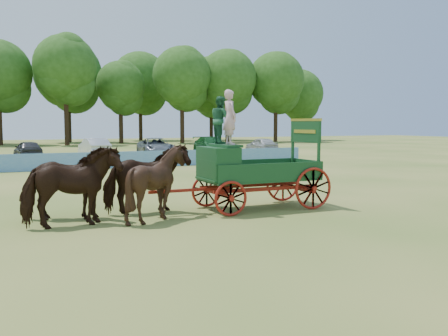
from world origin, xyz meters
The scene contains 9 objects.
ground centered at (0.00, 0.00, 0.00)m, with size 160.00×160.00×0.00m, color #A6944B.
horse_lead_left centered at (-6.67, 0.48, 1.10)m, with size 1.18×2.60×2.20m, color black.
horse_lead_right centered at (-6.67, 1.58, 1.10)m, with size 1.18×2.60×2.20m, color black.
horse_wheel_left centered at (-4.27, 0.48, 1.10)m, with size 1.78×2.00×2.20m, color black.
horse_wheel_right centered at (-4.27, 1.58, 1.10)m, with size 1.18×2.60×2.20m, color black.
farm_dray centered at (-1.32, 1.05, 1.67)m, with size 5.99×2.00×3.87m.
sponsor_banner centered at (-1.00, 18.00, 0.53)m, with size 26.00×0.08×1.05m, color #216DB5.
parked_cars centered at (-5.19, 29.60, 0.78)m, with size 42.77×7.88×1.64m.
treeline centered at (-4.23, 59.92, 9.25)m, with size 90.75×23.42×15.34m.
Camera 1 is at (-8.49, -13.46, 2.82)m, focal length 40.00 mm.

